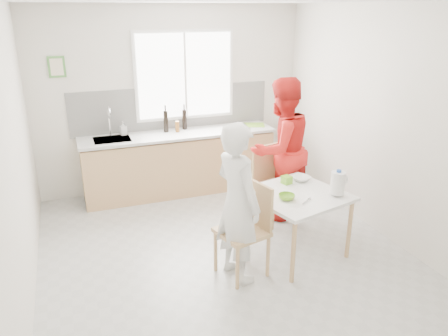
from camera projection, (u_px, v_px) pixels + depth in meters
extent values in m
plane|color=#B7B7B2|center=(225.00, 254.00, 4.97)|extent=(4.50, 4.50, 0.00)
plane|color=silver|center=(172.00, 100.00, 6.48)|extent=(4.00, 0.00, 4.00)
plane|color=silver|center=(359.00, 246.00, 2.52)|extent=(4.00, 0.00, 4.00)
plane|color=silver|center=(13.00, 163.00, 3.86)|extent=(0.00, 4.50, 4.50)
plane|color=silver|center=(383.00, 124.00, 5.15)|extent=(0.00, 4.50, 4.50)
plane|color=white|center=(225.00, 1.00, 4.03)|extent=(4.50, 4.50, 0.00)
cube|color=white|center=(185.00, 75.00, 6.41)|extent=(1.50, 0.03, 1.30)
cube|color=white|center=(185.00, 76.00, 6.40)|extent=(1.40, 0.02, 1.20)
cube|color=white|center=(185.00, 76.00, 6.39)|extent=(0.03, 0.03, 1.20)
cube|color=white|center=(173.00, 108.00, 6.52)|extent=(3.00, 0.02, 0.65)
cube|color=#539945|center=(57.00, 67.00, 5.78)|extent=(0.22, 0.02, 0.28)
cube|color=beige|center=(57.00, 67.00, 5.77)|extent=(0.16, 0.01, 0.22)
cube|color=tan|center=(180.00, 164.00, 6.54)|extent=(2.80, 0.60, 0.86)
cube|color=#3F3326|center=(180.00, 188.00, 6.67)|extent=(2.80, 0.54, 0.10)
cube|color=silver|center=(178.00, 134.00, 6.38)|extent=(2.84, 0.64, 0.04)
cube|color=#A5A5AA|center=(112.00, 140.00, 6.07)|extent=(0.50, 0.40, 0.03)
cylinder|color=silver|center=(110.00, 124.00, 6.14)|extent=(0.02, 0.02, 0.36)
torus|color=silver|center=(109.00, 112.00, 6.02)|extent=(0.02, 0.18, 0.18)
cube|color=white|center=(297.00, 195.00, 4.77)|extent=(1.16, 1.16, 0.04)
cylinder|color=tan|center=(293.00, 253.00, 4.36)|extent=(0.05, 0.05, 0.68)
cylinder|color=tan|center=(243.00, 221.00, 5.00)|extent=(0.05, 0.05, 0.68)
cylinder|color=tan|center=(349.00, 230.00, 4.80)|extent=(0.05, 0.05, 0.68)
cylinder|color=tan|center=(296.00, 204.00, 5.45)|extent=(0.05, 0.05, 0.68)
cube|color=tan|center=(242.00, 232.00, 4.45)|extent=(0.55, 0.55, 0.04)
cube|color=tan|center=(258.00, 204.00, 4.47)|extent=(0.14, 0.43, 0.48)
cylinder|color=tan|center=(216.00, 251.00, 4.59)|extent=(0.04, 0.04, 0.47)
cylinder|color=tan|center=(237.00, 268.00, 4.29)|extent=(0.04, 0.04, 0.47)
cylinder|color=tan|center=(245.00, 241.00, 4.80)|extent=(0.04, 0.04, 0.47)
cylinder|color=tan|center=(268.00, 256.00, 4.49)|extent=(0.04, 0.04, 0.47)
cube|color=tan|center=(275.00, 186.00, 5.62)|extent=(0.55, 0.55, 0.04)
cube|color=tan|center=(266.00, 162.00, 5.69)|extent=(0.42, 0.14, 0.47)
cylinder|color=tan|center=(273.00, 213.00, 5.45)|extent=(0.04, 0.04, 0.46)
cylinder|color=tan|center=(296.00, 205.00, 5.66)|extent=(0.04, 0.04, 0.46)
cylinder|color=tan|center=(254.00, 202.00, 5.75)|extent=(0.04, 0.04, 0.46)
cylinder|color=tan|center=(276.00, 195.00, 5.96)|extent=(0.04, 0.04, 0.46)
imported|color=white|center=(238.00, 203.00, 4.30)|extent=(0.53, 0.68, 1.65)
imported|color=red|center=(281.00, 150.00, 5.59)|extent=(1.05, 0.90, 1.85)
imported|color=#72B429|center=(287.00, 197.00, 4.61)|extent=(0.21, 0.21, 0.05)
imported|color=white|center=(301.00, 178.00, 5.11)|extent=(0.26, 0.26, 0.05)
cylinder|color=white|center=(338.00, 183.00, 4.67)|extent=(0.15, 0.15, 0.25)
cylinder|color=blue|center=(339.00, 171.00, 4.63)|extent=(0.05, 0.05, 0.03)
torus|color=white|center=(344.00, 180.00, 4.69)|extent=(0.12, 0.05, 0.12)
cube|color=#74BE2B|center=(287.00, 180.00, 5.02)|extent=(0.12, 0.12, 0.09)
cylinder|color=#A5A5AA|center=(306.00, 201.00, 4.55)|extent=(0.14, 0.10, 0.01)
cube|color=#89CC2F|center=(253.00, 125.00, 6.77)|extent=(0.41, 0.35, 0.01)
cylinder|color=black|center=(166.00, 121.00, 6.36)|extent=(0.07, 0.07, 0.32)
cylinder|color=black|center=(184.00, 119.00, 6.51)|extent=(0.07, 0.07, 0.30)
cylinder|color=#90571F|center=(177.00, 127.00, 6.39)|extent=(0.06, 0.06, 0.16)
imported|color=#999999|center=(123.00, 128.00, 6.24)|extent=(0.10, 0.11, 0.19)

